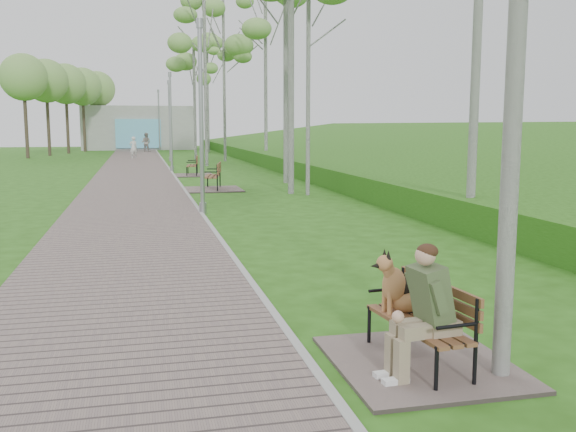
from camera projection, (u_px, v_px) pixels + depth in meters
name	position (u px, v px, depth m)	size (l,w,h in m)	color
ground	(229.00, 253.00, 11.62)	(120.00, 120.00, 0.00)	#265312
walkway	(135.00, 171.00, 31.96)	(3.50, 67.00, 0.04)	#6D5C58
kerb	(170.00, 170.00, 32.35)	(0.10, 67.00, 0.05)	#999993
embankment	(404.00, 169.00, 33.60)	(14.00, 70.00, 1.60)	#3D8723
building_north	(138.00, 128.00, 60.15)	(10.00, 5.20, 4.00)	#9E9E99
bench_main	(415.00, 327.00, 6.08)	(1.66, 1.85, 1.45)	#6D5C58
bench_second	(212.00, 184.00, 22.79)	(1.95, 2.17, 1.20)	#6D5C58
bench_third	(192.00, 171.00, 29.19)	(1.83, 2.04, 1.13)	#6D5C58
lamp_post_near	(201.00, 124.00, 16.42)	(0.19, 0.19, 4.95)	gray
lamp_post_second	(171.00, 126.00, 31.42)	(0.19, 0.19, 4.83)	gray
lamp_post_third	(170.00, 124.00, 40.10)	(0.19, 0.19, 5.03)	gray
lamp_post_far	(159.00, 122.00, 57.87)	(0.21, 0.21, 5.42)	gray
pedestrian_near	(133.00, 148.00, 43.63)	(0.55, 0.36, 1.50)	silver
pedestrian_far	(146.00, 142.00, 53.92)	(0.79, 0.62, 1.63)	gray
birch_mid_c	(204.00, 20.00, 34.87)	(2.85, 2.85, 10.12)	silver
birch_far_a	(265.00, 24.00, 35.90)	(2.91, 2.91, 10.07)	silver
birch_far_b	(194.00, 64.00, 42.07)	(2.40, 2.40, 7.98)	silver
birch_far_c	(223.00, 30.00, 39.64)	(2.83, 2.83, 10.29)	silver
birch_distant_b	(207.00, 59.00, 52.36)	(2.73, 2.73, 9.74)	silver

